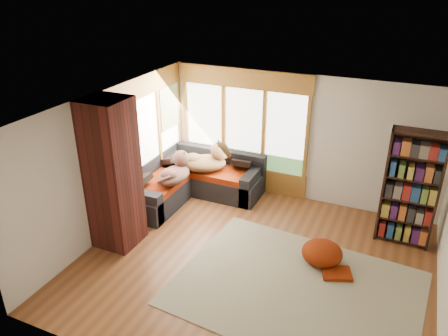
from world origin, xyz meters
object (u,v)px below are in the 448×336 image
Objects in this scene: pouf at (322,252)px; brick_chimney at (113,175)px; area_rug at (297,288)px; dog_brindle at (176,171)px; dog_tan at (207,160)px; bookshelf at (410,189)px; sectional_sofa at (195,182)px.

brick_chimney is at bearing -166.09° from pouf.
dog_brindle is (-2.89, 1.46, 0.77)m from area_rug.
dog_tan is 1.26× the size of dog_brindle.
bookshelf reaches higher than pouf.
sectional_sofa is 3.19m from pouf.
bookshelf is (1.34, 1.97, 1.03)m from area_rug.
pouf is 0.60× the size of dog_tan.
pouf is at bearing -26.54° from sectional_sofa.
sectional_sofa is 3.43m from area_rug.
bookshelf is at bearing 23.86° from brick_chimney.
bookshelf is at bearing -4.84° from sectional_sofa.
sectional_sofa is (0.45, 2.05, -1.00)m from brick_chimney.
bookshelf reaches higher than dog_tan.
dog_tan is (0.67, 2.17, -0.49)m from brick_chimney.
dog_brindle is at bearing 153.16° from area_rug.
pouf is at bearing 76.56° from area_rug.
area_rug is 4.02× the size of dog_brindle.
brick_chimney is at bearing 168.59° from dog_brindle.
bookshelf is at bearing 55.85° from area_rug.
area_rug is 1.71× the size of bookshelf.
dog_tan is 0.77m from dog_brindle.
brick_chimney is 1.18× the size of sectional_sofa.
brick_chimney is 2.95× the size of dog_brindle.
pouf is at bearing -101.90° from dog_brindle.
bookshelf is 3.88m from dog_tan.
area_rug is at bearing -116.68° from dog_brindle.
bookshelf is at bearing -27.63° from dog_tan.
sectional_sofa is at bearing 77.71° from brick_chimney.
pouf is (0.19, 0.80, 0.19)m from area_rug.
brick_chimney is at bearing -106.57° from sectional_sofa.
brick_chimney is 3.92× the size of pouf.
brick_chimney is at bearing -132.33° from dog_tan.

